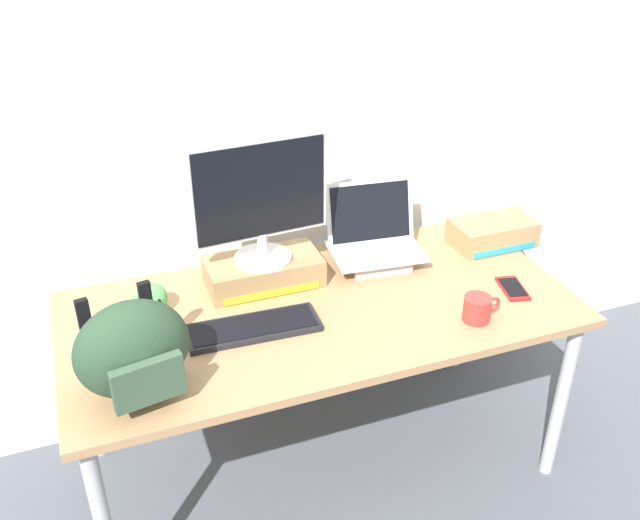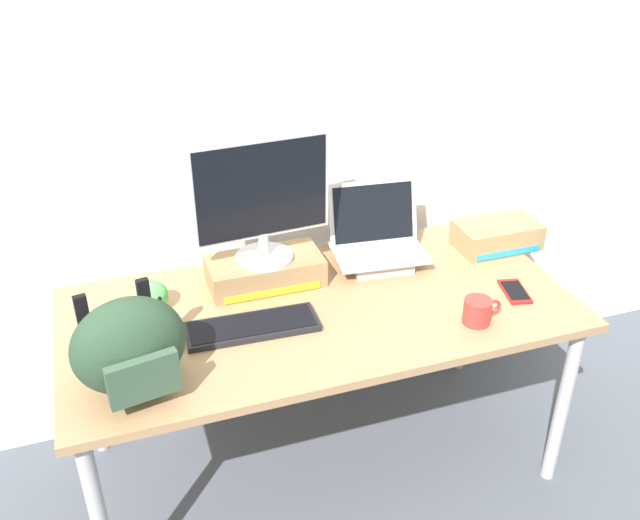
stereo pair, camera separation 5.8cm
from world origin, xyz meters
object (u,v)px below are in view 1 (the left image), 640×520
plush_toy (151,299)px  toner_box_yellow (264,271)px  external_keyboard (253,328)px  coffee_mug (478,308)px  desktop_monitor (260,200)px  messenger_backpack (132,350)px  cell_phone (513,288)px  toner_box_cyan (492,233)px  open_laptop (375,248)px

plush_toy → toner_box_yellow: bearing=6.6°
external_keyboard → coffee_mug: (0.71, -0.20, 0.03)m
desktop_monitor → messenger_backpack: (-0.50, -0.43, -0.19)m
toner_box_yellow → cell_phone: (0.81, -0.35, -0.04)m
toner_box_yellow → toner_box_cyan: size_ratio=1.26×
desktop_monitor → messenger_backpack: size_ratio=1.34×
toner_box_yellow → messenger_backpack: messenger_backpack is taller
open_laptop → coffee_mug: open_laptop is taller
cell_phone → plush_toy: 1.25m
toner_box_yellow → desktop_monitor: size_ratio=0.84×
external_keyboard → plush_toy: (-0.29, 0.22, 0.04)m
plush_toy → toner_box_cyan: size_ratio=0.33×
messenger_backpack → coffee_mug: size_ratio=2.70×
toner_box_yellow → plush_toy: bearing=-173.4°
desktop_monitor → cell_phone: bearing=-27.2°
desktop_monitor → plush_toy: (-0.40, -0.05, -0.28)m
external_keyboard → cell_phone: 0.93m
desktop_monitor → cell_phone: size_ratio=2.90×
messenger_backpack → coffee_mug: bearing=-12.3°
desktop_monitor → open_laptop: desktop_monitor is taller
coffee_mug → plush_toy: size_ratio=1.24×
desktop_monitor → plush_toy: 0.49m
open_laptop → toner_box_yellow: bearing=-173.6°
desktop_monitor → external_keyboard: bearing=-117.4°
plush_toy → cell_phone: bearing=-14.1°
desktop_monitor → open_laptop: (0.44, 0.01, -0.27)m
desktop_monitor → open_laptop: size_ratio=1.33×
external_keyboard → messenger_backpack: 0.44m
messenger_backpack → toner_box_cyan: 1.49m
desktop_monitor → toner_box_cyan: desktop_monitor is taller
toner_box_yellow → coffee_mug: size_ratio=3.04×
desktop_monitor → coffee_mug: bearing=-42.0°
toner_box_yellow → coffee_mug: (0.59, -0.47, -0.01)m
messenger_backpack → cell_phone: bearing=-7.0°
messenger_backpack → cell_phone: 1.32m
desktop_monitor → cell_phone: (0.81, -0.35, -0.32)m
toner_box_yellow → plush_toy: size_ratio=3.78×
cell_phone → toner_box_cyan: bearing=82.8°
coffee_mug → plush_toy: bearing=157.1°
open_laptop → coffee_mug: bearing=-65.7°
desktop_monitor → external_keyboard: 0.43m
toner_box_yellow → cell_phone: toner_box_yellow is taller
messenger_backpack → cell_phone: (1.31, 0.08, -0.14)m
open_laptop → toner_box_cyan: bearing=1.8°
toner_box_cyan → desktop_monitor: bearing=178.1°
external_keyboard → messenger_backpack: messenger_backpack is taller
messenger_backpack → toner_box_yellow: bearing=30.2°
messenger_backpack → plush_toy: (0.10, 0.38, -0.09)m
desktop_monitor → external_keyboard: (-0.12, -0.27, -0.32)m
desktop_monitor → coffee_mug: (0.59, -0.46, -0.29)m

